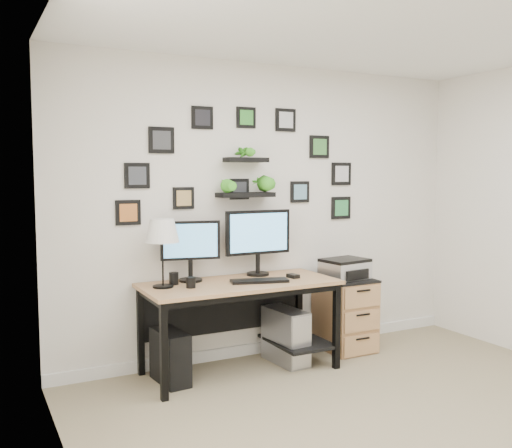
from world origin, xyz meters
TOP-DOWN VIEW (x-y plane):
  - room at (0.00, 1.98)m, footprint 4.00×4.00m
  - desk at (-0.45, 1.67)m, footprint 1.60×0.70m
  - monitor_left at (-0.84, 1.83)m, footprint 0.48×0.23m
  - monitor_right at (-0.22, 1.84)m, footprint 0.61×0.20m
  - keyboard at (-0.35, 1.55)m, footprint 0.49×0.26m
  - mouse at (-0.01, 1.59)m, footprint 0.08×0.11m
  - table_lamp at (-1.12, 1.71)m, footprint 0.26×0.26m
  - mug at (-0.93, 1.59)m, footprint 0.07×0.07m
  - pen_cup at (-1.01, 1.77)m, footprint 0.08×0.08m
  - pc_tower_black at (-1.08, 1.66)m, footprint 0.22×0.43m
  - pc_tower_grey at (-0.04, 1.65)m, footprint 0.25×0.49m
  - file_cabinet at (0.64, 1.72)m, footprint 0.43×0.53m
  - printer at (0.62, 1.72)m, footprint 0.44×0.37m
  - wall_decor at (-0.27, 1.93)m, footprint 2.28×0.18m

SIDE VIEW (x-z plane):
  - room at x=0.00m, z-range -1.95..2.05m
  - pc_tower_black at x=-1.08m, z-range 0.00..0.41m
  - pc_tower_grey at x=-0.04m, z-range 0.00..0.47m
  - file_cabinet at x=0.64m, z-range 0.00..0.67m
  - desk at x=-0.45m, z-range 0.25..1.00m
  - keyboard at x=-0.35m, z-range 0.75..0.77m
  - printer at x=0.62m, z-range 0.67..0.85m
  - mouse at x=-0.01m, z-range 0.75..0.78m
  - mug at x=-0.93m, z-range 0.75..0.83m
  - pen_cup at x=-1.01m, z-range 0.75..0.85m
  - monitor_left at x=-0.84m, z-range 0.79..1.29m
  - monitor_right at x=-0.22m, z-range 0.80..1.37m
  - table_lamp at x=-1.12m, z-range 0.91..1.45m
  - wall_decor at x=-0.27m, z-range 1.15..2.17m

